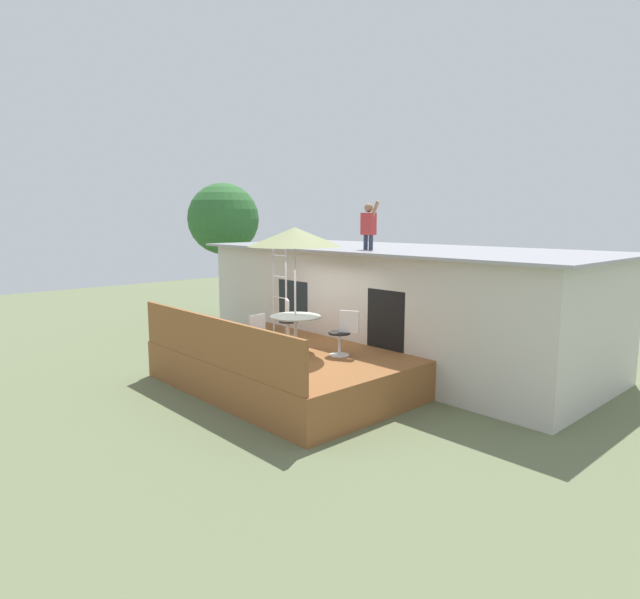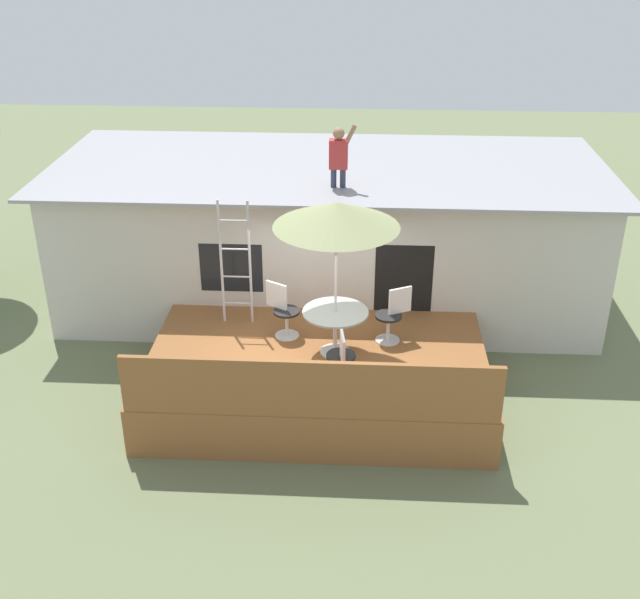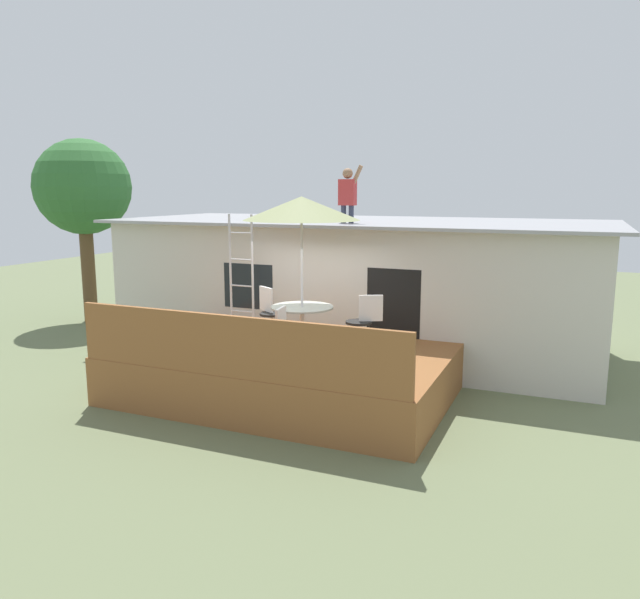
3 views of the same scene
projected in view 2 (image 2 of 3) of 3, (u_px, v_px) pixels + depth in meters
The scene contains 11 objects.
ground_plane at pixel (317, 397), 12.86m from camera, with size 40.00×40.00×0.00m, color #66704C.
house at pixel (328, 234), 15.42m from camera, with size 10.50×4.50×2.81m.
deck at pixel (317, 376), 12.67m from camera, with size 5.39×3.45×0.80m, color brown.
deck_railing at pixel (310, 389), 10.80m from camera, with size 5.29×0.08×0.90m, color brown.
patio_table at pixel (335, 320), 12.30m from camera, with size 1.04×1.04×0.74m.
patio_umbrella at pixel (336, 215), 11.50m from camera, with size 1.90×1.90×2.54m.
step_ladder at pixel (236, 263), 12.99m from camera, with size 0.52×0.04×2.20m.
person_figure at pixel (339, 153), 13.37m from camera, with size 0.47×0.20×1.11m.
patio_chair_left at pixel (283, 310), 12.87m from camera, with size 0.57×0.44×0.92m.
patio_chair_right at pixel (392, 315), 12.72m from camera, with size 0.59×0.44×0.92m.
patio_chair_near at pixel (341, 359), 11.51m from camera, with size 0.44×0.62×0.92m.
Camera 2 is at (0.65, -10.71, 7.26)m, focal length 44.04 mm.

